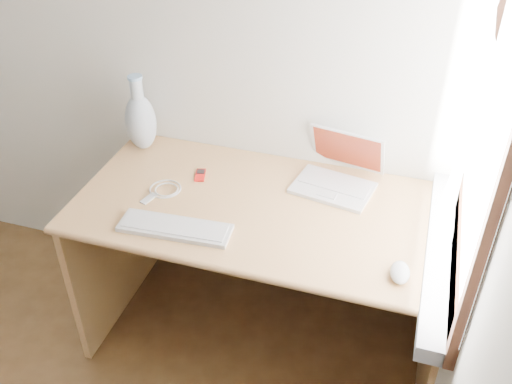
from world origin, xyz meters
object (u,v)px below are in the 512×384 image
(external_keyboard, at_px, (175,228))
(vase, at_px, (140,120))
(desk, at_px, (270,236))
(laptop, at_px, (336,174))

(external_keyboard, height_order, vase, vase)
(desk, bearing_deg, vase, 165.65)
(laptop, bearing_deg, vase, -171.44)
(external_keyboard, bearing_deg, desk, 47.00)
(laptop, relative_size, vase, 0.99)
(desk, distance_m, external_keyboard, 0.48)
(vase, bearing_deg, external_keyboard, -52.92)
(laptop, xyz_separation_m, vase, (-0.87, 0.02, 0.09))
(desk, distance_m, vase, 0.75)
(desk, distance_m, laptop, 0.39)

